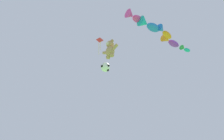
% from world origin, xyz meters
% --- Properties ---
extents(teddy_bear_kite, '(2.03, 0.89, 2.06)m').
position_xyz_m(teddy_bear_kite, '(0.16, 7.10, 10.39)').
color(teddy_bear_kite, tan).
extents(soccer_ball_kite, '(0.99, 0.98, 0.91)m').
position_xyz_m(soccer_ball_kite, '(-0.64, 7.27, 8.77)').
color(soccer_ball_kite, white).
extents(fish_kite_magenta, '(1.08, 1.88, 0.85)m').
position_xyz_m(fish_kite_magenta, '(3.30, 7.04, 12.28)').
color(fish_kite_magenta, '#E53F9E').
extents(fish_kite_cobalt, '(1.41, 2.42, 0.98)m').
position_xyz_m(fish_kite_cobalt, '(3.89, 8.40, 11.83)').
color(fish_kite_cobalt, blue).
extents(fish_kite_tangerine, '(0.76, 2.21, 0.74)m').
position_xyz_m(fish_kite_tangerine, '(4.44, 10.29, 11.88)').
color(fish_kite_tangerine, orange).
extents(fish_kite_violet, '(1.18, 2.52, 0.83)m').
position_xyz_m(fish_kite_violet, '(4.17, 12.09, 11.95)').
color(fish_kite_violet, purple).
extents(fish_kite_teal, '(0.84, 1.48, 0.57)m').
position_xyz_m(fish_kite_teal, '(4.86, 14.17, 11.71)').
color(fish_kite_teal, '#19ADB2').
extents(diamond_kite, '(0.58, 0.76, 2.57)m').
position_xyz_m(diamond_kite, '(-2.47, 7.90, 13.38)').
color(diamond_kite, red).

